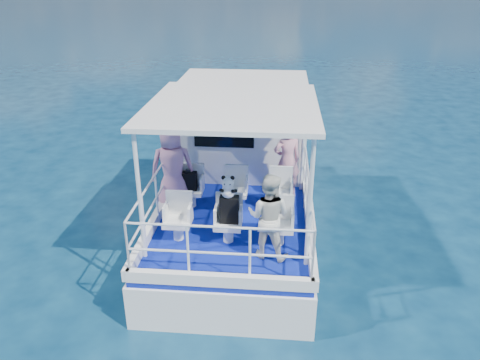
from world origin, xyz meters
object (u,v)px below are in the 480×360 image
at_px(passenger_stbd_aft, 269,216).
at_px(panda, 228,187).
at_px(passenger_port_fwd, 173,167).
at_px(backpack_center, 229,209).

bearing_deg(passenger_stbd_aft, panda, -14.58).
height_order(passenger_port_fwd, backpack_center, passenger_port_fwd).
height_order(passenger_port_fwd, passenger_stbd_aft, passenger_port_fwd).
bearing_deg(panda, backpack_center, 60.75).
distance_m(passenger_port_fwd, passenger_stbd_aft, 2.52).
bearing_deg(passenger_port_fwd, passenger_stbd_aft, 129.26).
bearing_deg(passenger_stbd_aft, passenger_port_fwd, -25.52).
distance_m(passenger_port_fwd, panda, 1.75).
bearing_deg(backpack_center, passenger_port_fwd, 136.42).
distance_m(passenger_port_fwd, backpack_center, 1.75).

